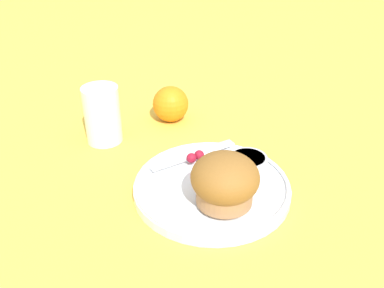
% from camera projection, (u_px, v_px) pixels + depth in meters
% --- Properties ---
extents(ground_plane, '(3.00, 3.00, 0.00)m').
position_uv_depth(ground_plane, '(207.00, 194.00, 0.63)').
color(ground_plane, gold).
extents(plate, '(0.23, 0.23, 0.02)m').
position_uv_depth(plate, '(210.00, 186.00, 0.63)').
color(plate, white).
rests_on(plate, ground_plane).
extents(muffin, '(0.09, 0.09, 0.07)m').
position_uv_depth(muffin, '(225.00, 181.00, 0.57)').
color(muffin, '#9E7047').
rests_on(muffin, plate).
extents(cream_ramekin, '(0.06, 0.06, 0.02)m').
position_uv_depth(cream_ramekin, '(248.00, 163.00, 0.64)').
color(cream_ramekin, silver).
rests_on(cream_ramekin, plate).
extents(berry_pair, '(0.03, 0.02, 0.02)m').
position_uv_depth(berry_pair, '(195.00, 156.00, 0.67)').
color(berry_pair, maroon).
rests_on(berry_pair, plate).
extents(butter_knife, '(0.15, 0.03, 0.00)m').
position_uv_depth(butter_knife, '(193.00, 155.00, 0.68)').
color(butter_knife, silver).
rests_on(butter_knife, plate).
extents(orange_fruit, '(0.07, 0.07, 0.07)m').
position_uv_depth(orange_fruit, '(171.00, 104.00, 0.81)').
color(orange_fruit, orange).
rests_on(orange_fruit, ground_plane).
extents(juice_glass, '(0.06, 0.06, 0.10)m').
position_uv_depth(juice_glass, '(102.00, 115.00, 0.74)').
color(juice_glass, silver).
rests_on(juice_glass, ground_plane).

